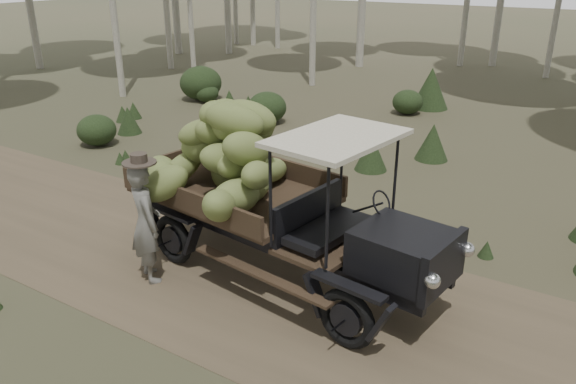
% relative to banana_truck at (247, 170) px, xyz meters
% --- Properties ---
extents(ground, '(120.00, 120.00, 0.00)m').
position_rel_banana_truck_xyz_m(ground, '(-0.18, -0.44, -1.62)').
color(ground, '#473D2B').
rests_on(ground, ground).
extents(dirt_track, '(70.00, 4.00, 0.01)m').
position_rel_banana_truck_xyz_m(dirt_track, '(-0.18, -0.44, -1.62)').
color(dirt_track, brown).
rests_on(dirt_track, ground).
extents(banana_truck, '(5.62, 2.88, 2.76)m').
position_rel_banana_truck_xyz_m(banana_truck, '(0.00, 0.00, 0.00)').
color(banana_truck, black).
rests_on(banana_truck, ground).
extents(farmer, '(0.83, 0.73, 2.06)m').
position_rel_banana_truck_xyz_m(farmer, '(-1.04, -1.22, -0.65)').
color(farmer, '#615F59').
rests_on(farmer, ground).
extents(undergrowth, '(19.16, 23.23, 1.36)m').
position_rel_banana_truck_xyz_m(undergrowth, '(-0.43, 0.94, -1.11)').
color(undergrowth, '#233319').
rests_on(undergrowth, ground).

